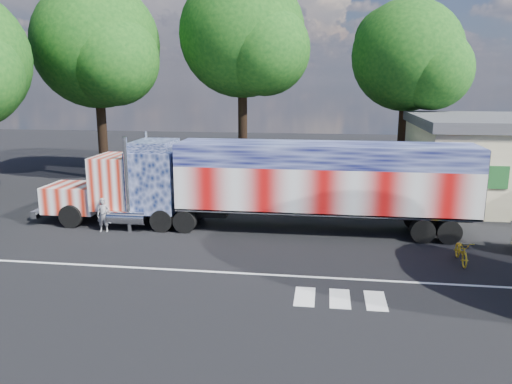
# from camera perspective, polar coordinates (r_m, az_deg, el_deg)

# --- Properties ---
(ground) EXTENTS (100.00, 100.00, 0.00)m
(ground) POSITION_cam_1_polar(r_m,az_deg,el_deg) (22.41, -1.07, -6.41)
(ground) COLOR black
(lane_markings) EXTENTS (30.00, 2.67, 0.01)m
(lane_markings) POSITION_cam_1_polar(r_m,az_deg,el_deg) (18.71, 2.34, -10.36)
(lane_markings) COLOR silver
(lane_markings) RESTS_ON ground
(semi_truck) EXTENTS (21.97, 3.47, 4.68)m
(semi_truck) POSITION_cam_1_polar(r_m,az_deg,el_deg) (24.68, 1.42, 1.17)
(semi_truck) COLOR black
(semi_truck) RESTS_ON ground
(coach_bus) EXTENTS (11.74, 2.73, 3.42)m
(coach_bus) POSITION_cam_1_polar(r_m,az_deg,el_deg) (31.33, -0.57, 2.44)
(coach_bus) COLOR white
(coach_bus) RESTS_ON ground
(woman) EXTENTS (0.66, 0.48, 1.69)m
(woman) POSITION_cam_1_polar(r_m,az_deg,el_deg) (25.69, -17.06, -2.52)
(woman) COLOR slate
(woman) RESTS_ON ground
(bicycle) EXTENTS (0.69, 1.89, 0.99)m
(bicycle) POSITION_cam_1_polar(r_m,az_deg,el_deg) (22.18, 22.44, -6.26)
(bicycle) COLOR gold
(bicycle) RESTS_ON ground
(tree_nw_a) EXTENTS (9.51, 9.06, 14.35)m
(tree_nw_a) POSITION_cam_1_polar(r_m,az_deg,el_deg) (39.06, -17.59, 15.65)
(tree_nw_a) COLOR black
(tree_nw_a) RESTS_ON ground
(tree_ne_a) EXTENTS (8.35, 7.96, 13.05)m
(tree_ne_a) POSITION_cam_1_polar(r_m,az_deg,el_deg) (38.73, 17.13, 14.59)
(tree_ne_a) COLOR black
(tree_ne_a) RESTS_ON ground
(tree_n_mid) EXTENTS (9.76, 9.30, 15.31)m
(tree_n_mid) POSITION_cam_1_polar(r_m,az_deg,el_deg) (38.66, -1.37, 17.49)
(tree_n_mid) COLOR black
(tree_n_mid) RESTS_ON ground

